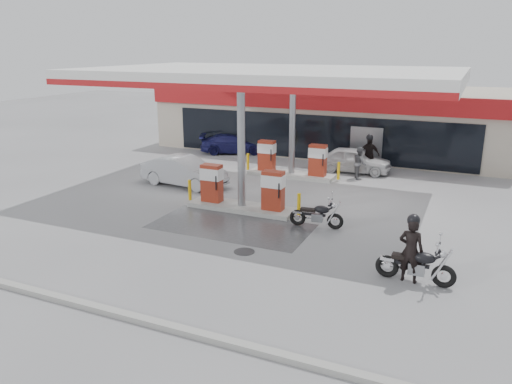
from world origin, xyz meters
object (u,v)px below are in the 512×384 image
(parked_car_left, at_px, (234,144))
(main_motorcycle, at_px, (417,266))
(hatchback_silver, at_px, (184,171))
(biker_walking, at_px, (369,155))
(biker_main, at_px, (411,250))
(pump_island_far, at_px, (292,163))
(pump_island_near, at_px, (242,193))
(parked_motorcycle, at_px, (317,216))
(attendant, at_px, (360,163))
(sedan_white, at_px, (354,160))
(parked_car_right, at_px, (455,155))

(parked_car_left, bearing_deg, main_motorcycle, -161.42)
(hatchback_silver, bearing_deg, biker_walking, -46.12)
(biker_main, height_order, biker_walking, biker_walking)
(biker_walking, bearing_deg, parked_car_left, 140.03)
(pump_island_far, relative_size, parked_car_left, 1.23)
(pump_island_far, xyz_separation_m, hatchback_silver, (-4.16, -3.80, 0.00))
(parked_car_left, bearing_deg, pump_island_near, -175.74)
(pump_island_far, bearing_deg, pump_island_near, -90.00)
(parked_car_left, bearing_deg, pump_island_far, -150.67)
(biker_main, bearing_deg, parked_motorcycle, -34.77)
(main_motorcycle, xyz_separation_m, attendant, (-4.14, 11.00, 0.30))
(main_motorcycle, height_order, parked_car_left, parked_car_left)
(pump_island_far, xyz_separation_m, parked_motorcycle, (3.50, -6.79, -0.24))
(sedan_white, relative_size, biker_walking, 1.98)
(parked_car_left, height_order, biker_walking, biker_walking)
(attendant, height_order, parked_car_left, attendant)
(hatchback_silver, distance_m, parked_car_right, 15.32)
(pump_island_far, height_order, parked_car_left, pump_island_far)
(pump_island_near, distance_m, parked_car_left, 11.34)
(parked_motorcycle, distance_m, biker_walking, 9.01)
(pump_island_far, bearing_deg, parked_car_right, 38.21)
(parked_car_right, bearing_deg, sedan_white, 124.69)
(biker_walking, bearing_deg, hatchback_silver, -170.47)
(biker_main, relative_size, biker_walking, 0.97)
(biker_walking, bearing_deg, pump_island_near, -141.71)
(main_motorcycle, xyz_separation_m, biker_main, (-0.20, 0.00, 0.45))
(parked_car_left, bearing_deg, parked_motorcycle, -164.51)
(pump_island_near, bearing_deg, hatchback_silver, 152.11)
(hatchback_silver, bearing_deg, sedan_white, -43.15)
(pump_island_near, xyz_separation_m, sedan_white, (2.75, 8.20, -0.04))
(pump_island_near, bearing_deg, pump_island_far, 90.00)
(pump_island_near, distance_m, attendant, 7.75)
(pump_island_far, relative_size, parked_car_right, 1.12)
(sedan_white, xyz_separation_m, parked_car_left, (-8.09, 1.80, -0.06))
(pump_island_far, distance_m, sedan_white, 3.52)
(biker_main, bearing_deg, pump_island_far, -48.29)
(pump_island_near, height_order, parked_motorcycle, pump_island_near)
(parked_motorcycle, distance_m, parked_car_right, 13.44)
(main_motorcycle, xyz_separation_m, parked_car_right, (0.17, 16.00, 0.13))
(parked_motorcycle, relative_size, attendant, 1.25)
(parked_motorcycle, bearing_deg, pump_island_near, 160.72)
(biker_main, distance_m, parked_motorcycle, 4.96)
(hatchback_silver, relative_size, parked_car_right, 0.94)
(pump_island_near, relative_size, sedan_white, 1.30)
(main_motorcycle, relative_size, biker_main, 1.18)
(pump_island_near, distance_m, main_motorcycle, 8.46)
(main_motorcycle, bearing_deg, pump_island_far, 128.13)
(parked_car_left, relative_size, biker_walking, 2.10)
(biker_walking, bearing_deg, main_motorcycle, -100.59)
(sedan_white, xyz_separation_m, attendant, (0.57, -1.20, 0.14))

